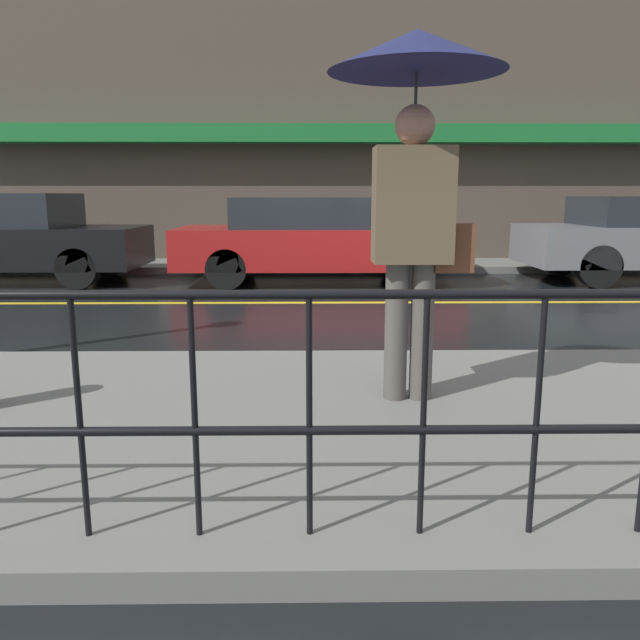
% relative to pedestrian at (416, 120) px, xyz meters
% --- Properties ---
extents(ground_plane, '(80.00, 80.00, 0.00)m').
position_rel_pedestrian_xyz_m(ground_plane, '(0.01, 4.37, -1.86)').
color(ground_plane, black).
extents(sidewalk_near, '(28.00, 3.16, 0.12)m').
position_rel_pedestrian_xyz_m(sidewalk_near, '(0.01, -0.32, -1.79)').
color(sidewalk_near, slate).
rests_on(sidewalk_near, ground_plane).
extents(sidewalk_far, '(28.00, 1.66, 0.12)m').
position_rel_pedestrian_xyz_m(sidewalk_far, '(0.01, 8.31, -1.79)').
color(sidewalk_far, slate).
rests_on(sidewalk_far, ground_plane).
extents(lane_marking, '(25.20, 0.12, 0.01)m').
position_rel_pedestrian_xyz_m(lane_marking, '(0.01, 4.37, -1.85)').
color(lane_marking, gold).
rests_on(lane_marking, ground_plane).
extents(building_storefront, '(28.00, 0.85, 6.91)m').
position_rel_pedestrian_xyz_m(building_storefront, '(0.01, 9.27, 1.55)').
color(building_storefront, '#4C4238').
rests_on(building_storefront, ground_plane).
extents(railing_foreground, '(12.00, 0.04, 0.96)m').
position_rel_pedestrian_xyz_m(railing_foreground, '(0.01, -1.65, -1.12)').
color(railing_foreground, black).
rests_on(railing_foreground, sidewalk_near).
extents(pedestrian, '(1.05, 1.05, 2.24)m').
position_rel_pedestrian_xyz_m(pedestrian, '(0.00, 0.00, 0.00)').
color(pedestrian, '#4C4742').
rests_on(pedestrian, sidewalk_near).
extents(car_black, '(4.14, 1.76, 1.45)m').
position_rel_pedestrian_xyz_m(car_black, '(-5.54, 6.45, -1.12)').
color(car_black, black).
rests_on(car_black, ground_plane).
extents(car_red, '(4.58, 1.92, 1.38)m').
position_rel_pedestrian_xyz_m(car_red, '(-0.55, 6.45, -1.14)').
color(car_red, maroon).
rests_on(car_red, ground_plane).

